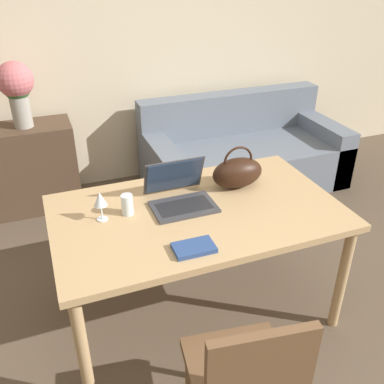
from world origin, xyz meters
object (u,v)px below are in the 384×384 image
(chair, at_px, (246,377))
(handbag, at_px, (237,172))
(laptop, at_px, (179,192))
(wine_glass, at_px, (100,200))
(couch, at_px, (242,156))
(drinking_glass, at_px, (127,205))
(flower_vase, at_px, (16,87))

(chair, bearing_deg, handbag, 74.57)
(laptop, height_order, wine_glass, laptop)
(couch, relative_size, wine_glass, 11.11)
(chair, xyz_separation_m, handbag, (0.46, 1.05, 0.36))
(chair, distance_m, laptop, 1.06)
(laptop, height_order, handbag, handbag)
(couch, relative_size, drinking_glass, 16.03)
(drinking_glass, bearing_deg, handbag, 5.73)
(flower_vase, bearing_deg, chair, -74.33)
(wine_glass, relative_size, handbag, 0.53)
(chair, relative_size, couch, 0.47)
(laptop, relative_size, handbag, 1.11)
(drinking_glass, xyz_separation_m, flower_vase, (-0.48, 1.59, 0.28))
(drinking_glass, bearing_deg, couch, 43.89)
(chair, relative_size, laptop, 2.44)
(drinking_glass, bearing_deg, laptop, 4.18)
(chair, relative_size, wine_glass, 5.17)
(wine_glass, bearing_deg, couch, 41.34)
(chair, bearing_deg, flower_vase, 113.69)
(handbag, bearing_deg, wine_glass, -174.69)
(chair, distance_m, drinking_glass, 1.06)
(couch, height_order, handbag, handbag)
(couch, distance_m, drinking_glass, 2.04)
(chair, bearing_deg, couch, 71.34)
(couch, bearing_deg, flower_vase, 173.24)
(drinking_glass, xyz_separation_m, wine_glass, (-0.14, -0.01, 0.06))
(handbag, height_order, flower_vase, flower_vase)
(couch, bearing_deg, handbag, -119.17)
(laptop, relative_size, wine_glass, 2.12)
(couch, xyz_separation_m, flower_vase, (-1.90, 0.23, 0.81))
(chair, height_order, laptop, laptop)
(wine_glass, xyz_separation_m, handbag, (0.84, 0.08, -0.03))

